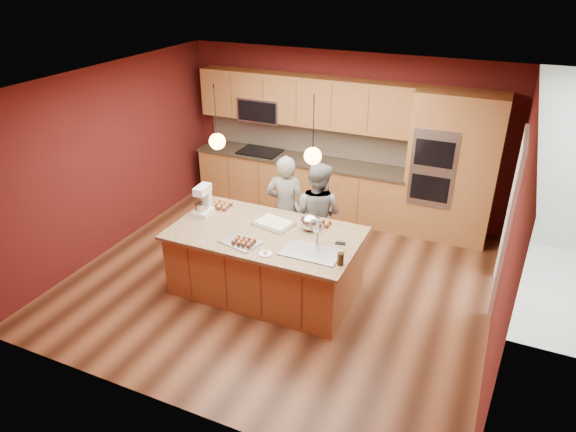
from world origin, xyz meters
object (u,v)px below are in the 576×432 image
at_px(island, 267,261).
at_px(person_right, 317,215).
at_px(mixing_bowl, 310,222).
at_px(stand_mixer, 203,202).
at_px(person_left, 286,208).

relative_size(island, person_right, 1.55).
relative_size(person_right, mixing_bowl, 5.97).
distance_m(island, stand_mixer, 1.18).
xyz_separation_m(person_right, mixing_bowl, (0.15, -0.63, 0.21)).
distance_m(person_right, stand_mixer, 1.58).
distance_m(person_right, mixing_bowl, 0.68).
bearing_deg(stand_mixer, person_right, 27.55).
bearing_deg(person_left, person_right, 166.01).
bearing_deg(person_right, island, 75.58).
bearing_deg(person_right, mixing_bowl, 108.53).
height_order(island, person_right, person_right).
xyz_separation_m(person_left, person_right, (0.48, 0.00, -0.01)).
bearing_deg(stand_mixer, mixing_bowl, 3.23).
bearing_deg(mixing_bowl, stand_mixer, -173.54).
distance_m(island, person_left, 1.00).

